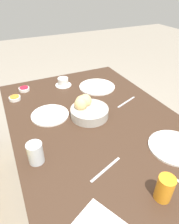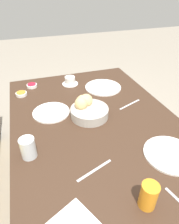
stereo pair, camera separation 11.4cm
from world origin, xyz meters
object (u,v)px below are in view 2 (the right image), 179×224
at_px(juice_glass, 149,195).
at_px(knife_silver, 95,170).
at_px(plate_near_left, 170,154).
at_px(water_tumbler, 28,148).
at_px(fork_silver, 130,104).
at_px(bread_basket, 88,109).
at_px(jam_bowl_honey, 21,94).
at_px(jam_bowl_berry, 32,86).
at_px(coffee_cup, 70,81).
at_px(plate_far_center, 51,112).
at_px(plate_near_right, 103,87).

distance_m(juice_glass, knife_silver, 0.24).
bearing_deg(plate_near_left, water_tumbler, 72.07).
bearing_deg(fork_silver, water_tumbler, 111.30).
height_order(bread_basket, juice_glass, bread_basket).
xyz_separation_m(plate_near_left, jam_bowl_honey, (0.79, 0.62, 0.01)).
bearing_deg(water_tumbler, jam_bowl_berry, -5.76).
xyz_separation_m(bread_basket, coffee_cup, (0.43, -0.00, -0.02)).
bearing_deg(fork_silver, knife_silver, 137.35).
xyz_separation_m(plate_far_center, fork_silver, (-0.06, -0.49, -0.00)).
xyz_separation_m(jam_bowl_berry, jam_bowl_honey, (-0.11, 0.08, 0.00)).
relative_size(plate_near_right, fork_silver, 1.51).
xyz_separation_m(coffee_cup, knife_silver, (-0.82, 0.10, -0.03)).
relative_size(water_tumbler, jam_bowl_honey, 1.34).
relative_size(bread_basket, fork_silver, 1.27).
bearing_deg(coffee_cup, juice_glass, -178.26).
distance_m(juice_glass, water_tumbler, 0.53).
height_order(coffee_cup, jam_bowl_berry, coffee_cup).
distance_m(plate_near_right, knife_silver, 0.75).
distance_m(plate_near_left, plate_near_right, 0.72).
bearing_deg(juice_glass, plate_far_center, 18.60).
xyz_separation_m(water_tumbler, jam_bowl_berry, (0.70, -0.07, -0.04)).
height_order(bread_basket, coffee_cup, bread_basket).
xyz_separation_m(plate_near_right, coffee_cup, (0.13, 0.21, 0.02)).
height_order(coffee_cup, knife_silver, coffee_cup).
height_order(bread_basket, plate_near_right, bread_basket).
bearing_deg(plate_near_left, knife_silver, 85.85).
distance_m(juice_glass, jam_bowl_berry, 1.11).
distance_m(plate_far_center, jam_bowl_berry, 0.39).
distance_m(plate_near_left, water_tumbler, 0.64).
bearing_deg(jam_bowl_honey, plate_near_left, -141.88).
height_order(plate_near_right, coffee_cup, coffee_cup).
relative_size(plate_near_right, water_tumbler, 2.61).
bearing_deg(plate_far_center, coffee_cup, -30.46).
height_order(juice_glass, coffee_cup, juice_glass).
relative_size(bread_basket, water_tumbler, 2.20).
relative_size(plate_near_left, jam_bowl_berry, 3.25).
bearing_deg(bread_basket, jam_bowl_honey, 44.20).
bearing_deg(knife_silver, water_tumbler, 55.81).
distance_m(water_tumbler, jam_bowl_honey, 0.59).
bearing_deg(bread_basket, plate_near_right, -36.11).
relative_size(plate_near_left, plate_near_right, 0.93).
relative_size(plate_far_center, fork_silver, 1.27).
bearing_deg(knife_silver, jam_bowl_berry, 11.84).
bearing_deg(plate_far_center, bread_basket, -114.24).
bearing_deg(plate_near_right, jam_bowl_berry, 70.01).
bearing_deg(plate_near_left, jam_bowl_berry, 31.10).
bearing_deg(plate_near_left, bread_basket, 31.81).
xyz_separation_m(jam_bowl_berry, fork_silver, (-0.45, -0.57, -0.01)).
xyz_separation_m(fork_silver, knife_silver, (-0.42, 0.39, 0.00)).
distance_m(bread_basket, jam_bowl_berry, 0.55).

